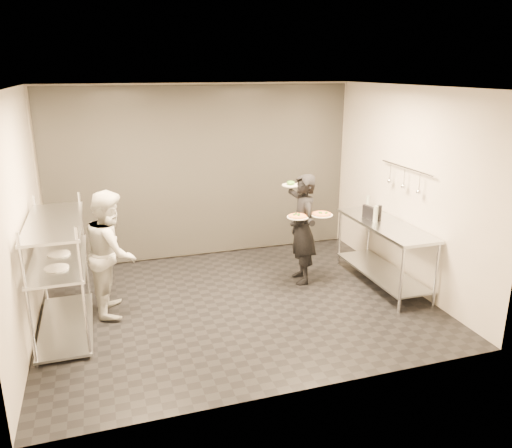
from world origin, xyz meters
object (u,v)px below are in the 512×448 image
object	(u,v)px
salad_plate	(291,184)
bottle_clear	(368,202)
chef	(112,252)
bottle_green	(376,214)
prep_counter	(384,243)
pos_monitor	(370,213)
pizza_plate_far	(322,214)
pizza_plate_near	(298,216)
bottle_dark	(379,213)
waiter	(303,229)
pass_rack	(60,270)

from	to	relation	value
salad_plate	bottle_clear	world-z (taller)	salad_plate
chef	bottle_green	size ratio (longest dim) A/B	6.77
prep_counter	pos_monitor	world-z (taller)	pos_monitor
prep_counter	bottle_green	size ratio (longest dim) A/B	7.64
pizza_plate_far	pizza_plate_near	bearing A→B (deg)	179.82
pizza_plate_far	bottle_dark	distance (m)	0.85
pizza_plate_far	bottle_green	bearing A→B (deg)	-11.20
prep_counter	pos_monitor	bearing A→B (deg)	115.85
prep_counter	waiter	world-z (taller)	waiter
bottle_clear	salad_plate	bearing A→B (deg)	-179.42
salad_plate	bottle_green	bearing A→B (deg)	-33.62
pizza_plate_far	prep_counter	bearing A→B (deg)	-16.21
pizza_plate_far	pos_monitor	size ratio (longest dim) A/B	1.16
chef	pizza_plate_near	distance (m)	2.51
chef	bottle_clear	xyz separation A→B (m)	(3.90, 0.47, 0.22)
pizza_plate_near	bottle_dark	xyz separation A→B (m)	(1.20, -0.12, -0.03)
chef	pizza_plate_far	bearing A→B (deg)	-86.13
pos_monitor	bottle_clear	world-z (taller)	bottle_clear
pizza_plate_near	waiter	bearing A→B (deg)	50.47
pizza_plate_near	bottle_green	distance (m)	1.14
pass_rack	waiter	bearing A→B (deg)	7.95
prep_counter	salad_plate	size ratio (longest dim) A/B	6.99
chef	pizza_plate_far	xyz separation A→B (m)	(2.85, -0.07, 0.27)
waiter	bottle_clear	world-z (taller)	waiter
prep_counter	pizza_plate_far	xyz separation A→B (m)	(-0.88, 0.25, 0.44)
prep_counter	bottle_green	bearing A→B (deg)	136.58
pizza_plate_near	bottle_clear	xyz separation A→B (m)	(1.41, 0.54, -0.04)
salad_plate	bottle_clear	xyz separation A→B (m)	(1.31, 0.01, -0.38)
pass_rack	bottle_clear	xyz separation A→B (m)	(4.50, 0.80, 0.25)
waiter	bottle_dark	size ratio (longest dim) A/B	6.94
waiter	chef	size ratio (longest dim) A/B	1.00
pizza_plate_far	bottle_dark	xyz separation A→B (m)	(0.84, -0.12, -0.03)
pass_rack	prep_counter	bearing A→B (deg)	0.03
prep_counter	salad_plate	world-z (taller)	salad_plate
waiter	salad_plate	world-z (taller)	waiter
pizza_plate_near	bottle_green	world-z (taller)	bottle_green
waiter	bottle_green	bearing A→B (deg)	75.23
pass_rack	bottle_dark	bearing A→B (deg)	1.82
waiter	chef	xyz separation A→B (m)	(-2.66, -0.12, -0.00)
bottle_dark	chef	bearing A→B (deg)	177.00
pizza_plate_far	bottle_clear	size ratio (longest dim) A/B	1.55
pass_rack	bottle_green	xyz separation A→B (m)	(4.22, 0.11, 0.27)
bottle_clear	pizza_plate_far	bearing A→B (deg)	-152.49
pass_rack	bottle_dark	size ratio (longest dim) A/B	6.94
prep_counter	chef	size ratio (longest dim) A/B	1.13
waiter	prep_counter	bearing A→B (deg)	72.30
waiter	bottle_green	distance (m)	1.05
pizza_plate_near	pos_monitor	bearing A→B (deg)	-0.43
pizza_plate_near	pizza_plate_far	bearing A→B (deg)	-0.18
salad_plate	bottle_green	xyz separation A→B (m)	(1.03, -0.68, -0.36)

